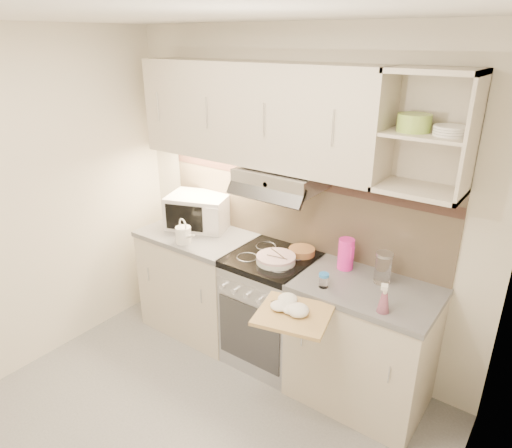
# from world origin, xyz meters

# --- Properties ---
(ground) EXTENTS (3.00, 3.00, 0.00)m
(ground) POSITION_xyz_m (0.00, 0.00, 0.00)
(ground) COLOR gray
(ground) RESTS_ON ground
(room_shell) EXTENTS (3.04, 2.84, 2.52)m
(room_shell) POSITION_xyz_m (0.00, 0.37, 1.63)
(room_shell) COLOR silver
(room_shell) RESTS_ON ground
(base_cabinet_left) EXTENTS (0.90, 0.60, 0.86)m
(base_cabinet_left) POSITION_xyz_m (-0.75, 1.10, 0.43)
(base_cabinet_left) COLOR beige
(base_cabinet_left) RESTS_ON ground
(worktop_left) EXTENTS (0.92, 0.62, 0.04)m
(worktop_left) POSITION_xyz_m (-0.75, 1.10, 0.88)
(worktop_left) COLOR slate
(worktop_left) RESTS_ON base_cabinet_left
(base_cabinet_right) EXTENTS (0.90, 0.60, 0.86)m
(base_cabinet_right) POSITION_xyz_m (0.75, 1.10, 0.43)
(base_cabinet_right) COLOR beige
(base_cabinet_right) RESTS_ON ground
(worktop_right) EXTENTS (0.92, 0.62, 0.04)m
(worktop_right) POSITION_xyz_m (0.75, 1.10, 0.88)
(worktop_right) COLOR slate
(worktop_right) RESTS_ON base_cabinet_right
(electric_range) EXTENTS (0.60, 0.60, 0.90)m
(electric_range) POSITION_xyz_m (0.00, 1.10, 0.45)
(electric_range) COLOR #B7B7BC
(electric_range) RESTS_ON ground
(microwave) EXTENTS (0.59, 0.51, 0.28)m
(microwave) POSITION_xyz_m (-0.83, 1.22, 1.04)
(microwave) COLOR silver
(microwave) RESTS_ON worktop_left
(watering_can) EXTENTS (0.24, 0.13, 0.20)m
(watering_can) POSITION_xyz_m (-0.70, 0.89, 0.97)
(watering_can) COLOR white
(watering_can) RESTS_ON worktop_left
(plate_stack) EXTENTS (0.28, 0.28, 0.06)m
(plate_stack) POSITION_xyz_m (0.07, 1.04, 0.93)
(plate_stack) COLOR silver
(plate_stack) RESTS_ON electric_range
(bread_loaf) EXTENTS (0.20, 0.20, 0.05)m
(bread_loaf) POSITION_xyz_m (0.16, 1.26, 0.92)
(bread_loaf) COLOR #B88240
(bread_loaf) RESTS_ON electric_range
(pink_pitcher) EXTENTS (0.12, 0.11, 0.22)m
(pink_pitcher) POSITION_xyz_m (0.52, 1.25, 1.01)
(pink_pitcher) COLOR #FE27AE
(pink_pitcher) RESTS_ON worktop_right
(glass_jar) EXTENTS (0.11, 0.11, 0.21)m
(glass_jar) POSITION_xyz_m (0.80, 1.21, 1.01)
(glass_jar) COLOR silver
(glass_jar) RESTS_ON worktop_right
(spice_jar) EXTENTS (0.07, 0.07, 0.10)m
(spice_jar) POSITION_xyz_m (0.52, 0.93, 0.95)
(spice_jar) COLOR white
(spice_jar) RESTS_ON worktop_right
(spray_bottle) EXTENTS (0.08, 0.08, 0.20)m
(spray_bottle) POSITION_xyz_m (0.94, 0.88, 0.98)
(spray_bottle) COLOR pink
(spray_bottle) RESTS_ON worktop_right
(cutting_board) EXTENTS (0.50, 0.47, 0.02)m
(cutting_board) POSITION_xyz_m (0.51, 0.58, 0.87)
(cutting_board) COLOR tan
(cutting_board) RESTS_ON base_cabinet_right
(dish_towel) EXTENTS (0.23, 0.20, 0.06)m
(dish_towel) POSITION_xyz_m (0.48, 0.61, 0.91)
(dish_towel) COLOR silver
(dish_towel) RESTS_ON cutting_board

